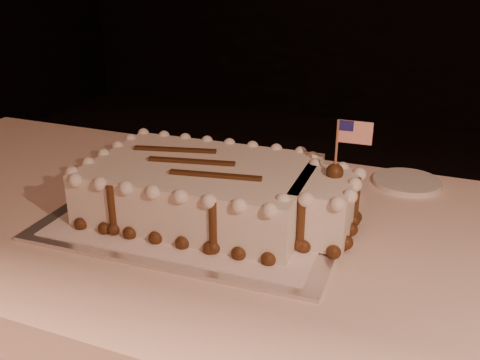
% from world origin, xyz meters
% --- Properties ---
extents(cake_board, '(0.57, 0.44, 0.01)m').
position_xyz_m(cake_board, '(-0.30, 0.60, 0.75)').
color(cake_board, silver).
rests_on(cake_board, banquet_table).
extents(doily, '(0.51, 0.40, 0.00)m').
position_xyz_m(doily, '(-0.30, 0.60, 0.76)').
color(doily, white).
rests_on(doily, cake_board).
extents(sheet_cake, '(0.53, 0.32, 0.21)m').
position_xyz_m(sheet_cake, '(-0.27, 0.60, 0.81)').
color(sheet_cake, white).
rests_on(sheet_cake, doily).
extents(side_plate, '(0.15, 0.15, 0.01)m').
position_xyz_m(side_plate, '(0.05, 0.91, 0.76)').
color(side_plate, white).
rests_on(side_plate, banquet_table).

